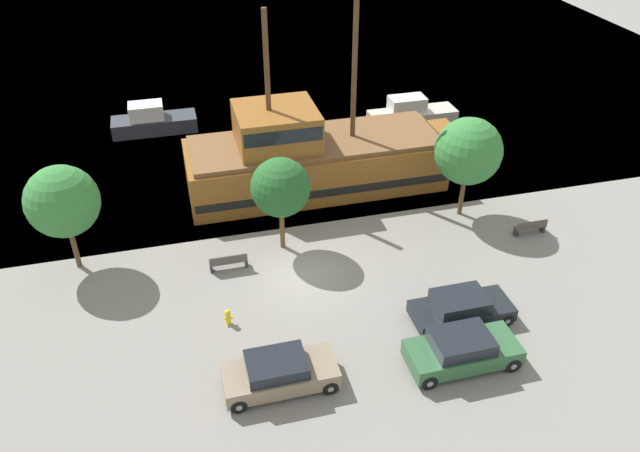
% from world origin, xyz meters
% --- Properties ---
extents(ground_plane, '(160.00, 160.00, 0.00)m').
position_xyz_m(ground_plane, '(0.00, 0.00, 0.00)').
color(ground_plane, gray).
extents(water_surface, '(80.00, 80.00, 0.00)m').
position_xyz_m(water_surface, '(0.00, 44.00, 0.00)').
color(water_surface, teal).
rests_on(water_surface, ground).
extents(pirate_ship, '(15.72, 5.11, 11.56)m').
position_xyz_m(pirate_ship, '(2.37, 7.93, 1.84)').
color(pirate_ship, brown).
rests_on(pirate_ship, water_surface).
extents(moored_boat_dockside, '(6.09, 1.86, 1.95)m').
position_xyz_m(moored_boat_dockside, '(11.02, 14.58, 0.72)').
color(moored_boat_dockside, '#B7B2A8').
rests_on(moored_boat_dockside, water_surface).
extents(moored_boat_outer, '(5.56, 1.98, 2.01)m').
position_xyz_m(moored_boat_outer, '(-6.29, 17.72, 0.75)').
color(moored_boat_outer, '#2D333D').
rests_on(moored_boat_outer, water_surface).
extents(parked_car_curb_front, '(4.29, 1.91, 1.39)m').
position_xyz_m(parked_car_curb_front, '(-2.50, -6.42, 0.69)').
color(parked_car_curb_front, '#7F705B').
rests_on(parked_car_curb_front, ground_plane).
extents(parked_car_curb_mid, '(4.40, 1.97, 1.49)m').
position_xyz_m(parked_car_curb_mid, '(4.62, -7.10, 0.74)').
color(parked_car_curb_mid, '#2D5B38').
rests_on(parked_car_curb_mid, ground_plane).
extents(parked_car_curb_rear, '(4.28, 1.89, 1.32)m').
position_xyz_m(parked_car_curb_rear, '(5.69, -4.75, 0.66)').
color(parked_car_curb_rear, black).
rests_on(parked_car_curb_rear, ground_plane).
extents(fire_hydrant, '(0.42, 0.25, 0.76)m').
position_xyz_m(fire_hydrant, '(-3.93, -2.51, 0.41)').
color(fire_hydrant, yellow).
rests_on(fire_hydrant, ground_plane).
extents(bench_promenade_east, '(1.79, 0.45, 0.85)m').
position_xyz_m(bench_promenade_east, '(-3.40, 1.26, 0.44)').
color(bench_promenade_east, '#4C4742').
rests_on(bench_promenade_east, ground_plane).
extents(bench_promenade_west, '(1.63, 0.45, 0.85)m').
position_xyz_m(bench_promenade_west, '(11.98, 0.29, 0.43)').
color(bench_promenade_west, '#4C4742').
rests_on(bench_promenade_west, ground_plane).
extents(tree_row_east, '(3.30, 3.30, 5.29)m').
position_xyz_m(tree_row_east, '(-10.32, 3.31, 3.63)').
color(tree_row_east, brown).
rests_on(tree_row_east, ground_plane).
extents(tree_row_mideast, '(2.86, 2.86, 4.86)m').
position_xyz_m(tree_row_mideast, '(-0.55, 2.41, 3.42)').
color(tree_row_mideast, brown).
rests_on(tree_row_mideast, ground_plane).
extents(tree_row_midwest, '(3.46, 3.46, 5.49)m').
position_xyz_m(tree_row_midwest, '(9.33, 3.01, 3.75)').
color(tree_row_midwest, brown).
rests_on(tree_row_midwest, ground_plane).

